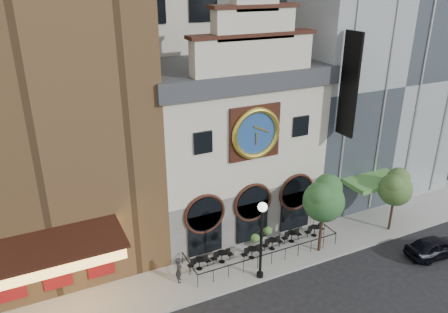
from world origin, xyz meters
name	(u,v)px	position (x,y,z in m)	size (l,w,h in m)	color
ground	(281,276)	(0.00, 0.00, 0.00)	(120.00, 120.00, 0.00)	black
sidewalk	(261,254)	(0.00, 2.50, 0.07)	(44.00, 5.00, 0.15)	gray
clock_building	(228,140)	(0.00, 7.82, 6.69)	(12.60, 8.78, 18.65)	#605E5B
theater_building	(19,70)	(-13.00, 9.96, 12.60)	(14.00, 15.60, 25.00)	brown
retail_building	(351,72)	(12.99, 9.99, 10.14)	(14.00, 14.40, 20.00)	gray
cafe_railing	(262,248)	(0.00, 2.50, 0.60)	(10.60, 2.60, 0.90)	black
bistro_0	(199,263)	(-4.51, 2.80, 0.61)	(1.58, 0.68, 0.90)	black
bistro_1	(222,256)	(-2.87, 2.83, 0.61)	(1.58, 0.68, 0.90)	black
bistro_2	(252,252)	(-0.85, 2.35, 0.61)	(1.58, 0.68, 0.90)	black
bistro_3	(272,243)	(0.94, 2.66, 0.61)	(1.58, 0.68, 0.90)	black
bistro_4	(292,236)	(2.68, 2.84, 0.61)	(1.58, 0.68, 0.90)	black
bistro_5	(315,230)	(4.64, 2.76, 0.61)	(1.58, 0.68, 0.90)	black
car_right	(436,247)	(10.71, -2.70, 0.73)	(1.73, 4.29, 1.46)	black
pedestrian	(179,270)	(-6.13, 2.20, 1.02)	(0.63, 0.41, 1.73)	black
lamppost	(262,232)	(-1.35, 0.40, 3.45)	(1.64, 0.95, 5.34)	black
tree_left	(324,198)	(3.86, 1.15, 4.23)	(2.89, 2.78, 5.56)	#382619
tree_right	(396,187)	(10.31, 1.07, 3.69)	(2.51, 2.41, 4.83)	#382619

